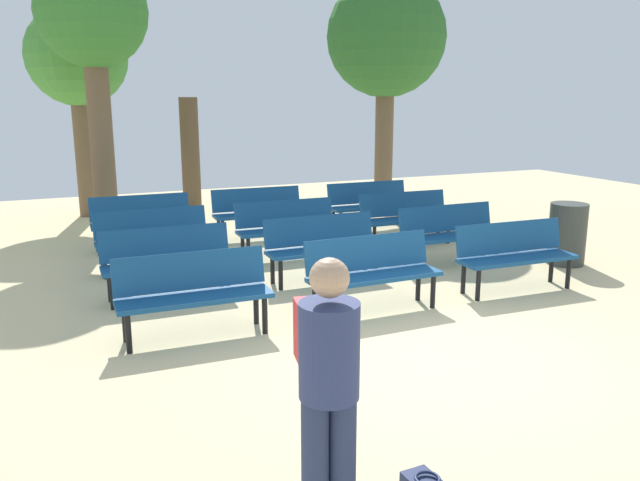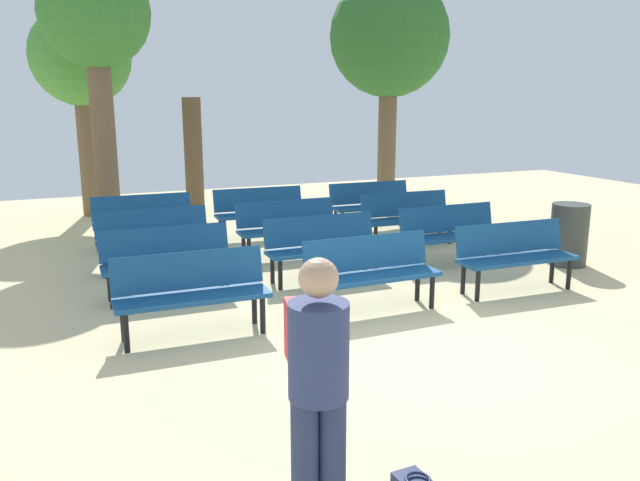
{
  "view_description": "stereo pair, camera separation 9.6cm",
  "coord_description": "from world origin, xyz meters",
  "px_view_note": "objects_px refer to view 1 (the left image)",
  "views": [
    {
      "loc": [
        -3.39,
        -4.78,
        2.5
      ],
      "look_at": [
        0.0,
        2.97,
        0.55
      ],
      "focal_mm": 35.82,
      "sensor_mm": 36.0,
      "label": 1
    },
    {
      "loc": [
        -3.3,
        -4.81,
        2.5
      ],
      "look_at": [
        0.0,
        2.97,
        0.55
      ],
      "focal_mm": 35.82,
      "sensor_mm": 36.0,
      "label": 2
    }
  ],
  "objects_px": {
    "bench_r2_c1": "(287,225)",
    "tree_3": "(386,39)",
    "bench_r1_c0": "(167,258)",
    "bench_r0_c1": "(372,269)",
    "visitor_with_backpack": "(328,379)",
    "bench_r1_c1": "(323,244)",
    "bench_r3_c2": "(369,202)",
    "bench_r2_c0": "(153,236)",
    "bench_r3_c0": "(141,218)",
    "tree_0": "(93,22)",
    "tree_1": "(190,155)",
    "tree_2": "(77,60)",
    "trash_bin": "(567,234)",
    "bench_r1_c2": "(450,231)",
    "bench_r2_c2": "(406,215)",
    "bench_r3_c1": "(258,210)",
    "bench_r0_c2": "(514,252)",
    "bench_r0_c0": "(193,289)"
  },
  "relations": [
    {
      "from": "bench_r1_c1",
      "to": "bench_r3_c2",
      "type": "distance_m",
      "value": 3.51
    },
    {
      "from": "bench_r1_c1",
      "to": "bench_r2_c1",
      "type": "relative_size",
      "value": 0.99
    },
    {
      "from": "bench_r3_c2",
      "to": "tree_2",
      "type": "bearing_deg",
      "value": 144.83
    },
    {
      "from": "bench_r1_c2",
      "to": "tree_1",
      "type": "height_order",
      "value": "tree_1"
    },
    {
      "from": "bench_r0_c2",
      "to": "bench_r1_c2",
      "type": "relative_size",
      "value": 1.01
    },
    {
      "from": "tree_0",
      "to": "tree_2",
      "type": "bearing_deg",
      "value": 95.2
    },
    {
      "from": "bench_r0_c1",
      "to": "visitor_with_backpack",
      "type": "xyz_separation_m",
      "value": [
        -2.07,
        -3.32,
        0.43
      ]
    },
    {
      "from": "bench_r1_c2",
      "to": "tree_1",
      "type": "xyz_separation_m",
      "value": [
        -2.54,
        6.02,
        0.71
      ]
    },
    {
      "from": "bench_r2_c1",
      "to": "bench_r2_c0",
      "type": "bearing_deg",
      "value": -179.86
    },
    {
      "from": "bench_r0_c1",
      "to": "bench_r1_c0",
      "type": "xyz_separation_m",
      "value": [
        -2.1,
        1.46,
        0.0
      ]
    },
    {
      "from": "tree_1",
      "to": "tree_2",
      "type": "xyz_separation_m",
      "value": [
        -2.12,
        0.25,
        1.93
      ]
    },
    {
      "from": "bench_r1_c1",
      "to": "bench_r3_c2",
      "type": "bearing_deg",
      "value": 51.8
    },
    {
      "from": "bench_r0_c0",
      "to": "tree_1",
      "type": "xyz_separation_m",
      "value": [
        1.63,
        7.39,
        0.71
      ]
    },
    {
      "from": "bench_r2_c0",
      "to": "bench_r3_c2",
      "type": "bearing_deg",
      "value": 17.4
    },
    {
      "from": "bench_r3_c0",
      "to": "tree_0",
      "type": "distance_m",
      "value": 3.54
    },
    {
      "from": "bench_r1_c1",
      "to": "tree_3",
      "type": "relative_size",
      "value": 0.32
    },
    {
      "from": "bench_r0_c1",
      "to": "bench_r3_c0",
      "type": "xyz_separation_m",
      "value": [
        -2.01,
        4.24,
        0.0
      ]
    },
    {
      "from": "bench_r2_c2",
      "to": "bench_r3_c0",
      "type": "height_order",
      "value": "same"
    },
    {
      "from": "bench_r2_c1",
      "to": "tree_3",
      "type": "xyz_separation_m",
      "value": [
        3.46,
        3.15,
        3.11
      ]
    },
    {
      "from": "bench_r3_c0",
      "to": "bench_r3_c2",
      "type": "relative_size",
      "value": 1.0
    },
    {
      "from": "bench_r1_c0",
      "to": "bench_r0_c0",
      "type": "bearing_deg",
      "value": -88.94
    },
    {
      "from": "bench_r0_c1",
      "to": "tree_2",
      "type": "xyz_separation_m",
      "value": [
        -2.59,
        7.68,
        2.64
      ]
    },
    {
      "from": "bench_r3_c0",
      "to": "bench_r3_c2",
      "type": "bearing_deg",
      "value": 0.15
    },
    {
      "from": "bench_r1_c1",
      "to": "tree_2",
      "type": "bearing_deg",
      "value": 112.55
    },
    {
      "from": "bench_r0_c0",
      "to": "bench_r2_c0",
      "type": "bearing_deg",
      "value": 90.42
    },
    {
      "from": "bench_r0_c1",
      "to": "visitor_with_backpack",
      "type": "distance_m",
      "value": 3.94
    },
    {
      "from": "tree_2",
      "to": "trash_bin",
      "type": "relative_size",
      "value": 4.6
    },
    {
      "from": "bench_r2_c1",
      "to": "bench_r3_c2",
      "type": "xyz_separation_m",
      "value": [
        2.17,
        1.36,
        0.0
      ]
    },
    {
      "from": "bench_r1_c2",
      "to": "tree_1",
      "type": "relative_size",
      "value": 0.66
    },
    {
      "from": "bench_r3_c2",
      "to": "trash_bin",
      "type": "bearing_deg",
      "value": -65.3
    },
    {
      "from": "bench_r1_c2",
      "to": "trash_bin",
      "type": "relative_size",
      "value": 1.74
    },
    {
      "from": "bench_r2_c2",
      "to": "trash_bin",
      "type": "xyz_separation_m",
      "value": [
        1.52,
        -2.1,
        -0.04
      ]
    },
    {
      "from": "bench_r0_c2",
      "to": "bench_r1_c1",
      "type": "distance_m",
      "value": 2.52
    },
    {
      "from": "bench_r0_c0",
      "to": "bench_r3_c2",
      "type": "bearing_deg",
      "value": 45.25
    },
    {
      "from": "bench_r3_c0",
      "to": "visitor_with_backpack",
      "type": "height_order",
      "value": "visitor_with_backpack"
    },
    {
      "from": "tree_1",
      "to": "bench_r3_c1",
      "type": "bearing_deg",
      "value": -81.48
    },
    {
      "from": "bench_r2_c1",
      "to": "visitor_with_backpack",
      "type": "bearing_deg",
      "value": -107.25
    },
    {
      "from": "bench_r3_c1",
      "to": "trash_bin",
      "type": "bearing_deg",
      "value": -41.81
    },
    {
      "from": "bench_r2_c2",
      "to": "bench_r3_c1",
      "type": "relative_size",
      "value": 1.0
    },
    {
      "from": "bench_r1_c1",
      "to": "tree_1",
      "type": "bearing_deg",
      "value": 94.55
    },
    {
      "from": "bench_r1_c0",
      "to": "tree_3",
      "type": "xyz_separation_m",
      "value": [
        5.56,
        4.48,
        3.11
      ]
    },
    {
      "from": "bench_r2_c1",
      "to": "tree_1",
      "type": "bearing_deg",
      "value": 97.16
    },
    {
      "from": "bench_r1_c1",
      "to": "bench_r3_c2",
      "type": "relative_size",
      "value": 0.99
    },
    {
      "from": "visitor_with_backpack",
      "to": "bench_r0_c0",
      "type": "bearing_deg",
      "value": -78.2
    },
    {
      "from": "bench_r1_c0",
      "to": "bench_r2_c1",
      "type": "xyz_separation_m",
      "value": [
        2.1,
        1.34,
        0.0
      ]
    },
    {
      "from": "bench_r1_c2",
      "to": "bench_r2_c2",
      "type": "xyz_separation_m",
      "value": [
        0.07,
        1.38,
        0.0
      ]
    },
    {
      "from": "bench_r0_c1",
      "to": "bench_r2_c0",
      "type": "distance_m",
      "value": 3.51
    },
    {
      "from": "bench_r1_c1",
      "to": "tree_1",
      "type": "xyz_separation_m",
      "value": [
        -0.46,
        6.02,
        0.71
      ]
    },
    {
      "from": "bench_r1_c0",
      "to": "tree_2",
      "type": "bearing_deg",
      "value": 95.36
    },
    {
      "from": "bench_r2_c2",
      "to": "bench_r3_c2",
      "type": "distance_m",
      "value": 1.36
    }
  ]
}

